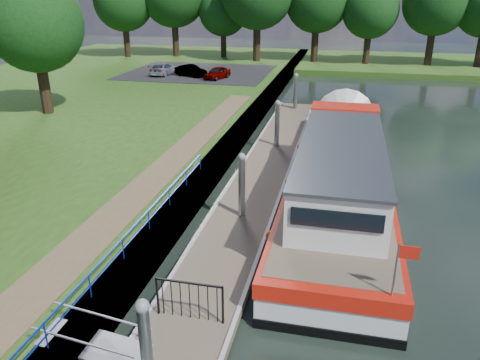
% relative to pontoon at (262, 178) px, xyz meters
% --- Properties ---
extents(bank_edge, '(1.10, 90.00, 0.78)m').
position_rel_pontoon_xyz_m(bank_edge, '(-2.55, 2.00, 0.20)').
color(bank_edge, '#473D2D').
rests_on(bank_edge, ground).
extents(far_bank, '(60.00, 18.00, 0.60)m').
position_rel_pontoon_xyz_m(far_bank, '(12.00, 39.00, 0.12)').
color(far_bank, '#274A15').
rests_on(far_bank, ground).
extents(footpath, '(1.60, 40.00, 0.05)m').
position_rel_pontoon_xyz_m(footpath, '(-4.40, -5.00, 0.62)').
color(footpath, brown).
rests_on(footpath, riverbank).
extents(carpark, '(14.00, 12.00, 0.06)m').
position_rel_pontoon_xyz_m(carpark, '(-11.00, 25.00, 0.62)').
color(carpark, black).
rests_on(carpark, riverbank).
extents(blue_fence, '(0.04, 18.04, 0.72)m').
position_rel_pontoon_xyz_m(blue_fence, '(-2.75, -10.00, 1.13)').
color(blue_fence, '#0C2DBF').
rests_on(blue_fence, riverbank).
extents(pontoon, '(2.50, 30.00, 0.56)m').
position_rel_pontoon_xyz_m(pontoon, '(0.00, 0.00, 0.00)').
color(pontoon, brown).
rests_on(pontoon, ground).
extents(mooring_piles, '(0.30, 27.30, 3.55)m').
position_rel_pontoon_xyz_m(mooring_piles, '(0.00, 0.00, 1.10)').
color(mooring_piles, gray).
rests_on(mooring_piles, ground).
extents(gangway, '(2.58, 1.00, 0.92)m').
position_rel_pontoon_xyz_m(gangway, '(-1.85, -12.50, 0.44)').
color(gangway, '#A5A8AD').
rests_on(gangway, ground).
extents(gate_panel, '(1.85, 0.05, 1.15)m').
position_rel_pontoon_xyz_m(gate_panel, '(-0.00, -10.80, 0.97)').
color(gate_panel, black).
rests_on(gate_panel, ground).
extents(barge, '(4.36, 21.15, 4.78)m').
position_rel_pontoon_xyz_m(barge, '(3.60, 0.06, 0.90)').
color(barge, black).
rests_on(barge, ground).
extents(bank_tree_a, '(6.12, 6.12, 9.72)m').
position_rel_pontoon_xyz_m(bank_tree_a, '(-15.99, 7.08, 6.84)').
color(bank_tree_a, '#332316').
rests_on(bank_tree_a, riverbank).
extents(car_a, '(2.21, 3.41, 1.08)m').
position_rel_pontoon_xyz_m(car_a, '(-8.16, 21.67, 1.19)').
color(car_a, '#999999').
rests_on(car_a, carpark).
extents(car_b, '(3.46, 2.36, 1.08)m').
position_rel_pontoon_xyz_m(car_b, '(-10.91, 22.31, 1.19)').
color(car_b, '#999999').
rests_on(car_b, carpark).
extents(car_c, '(1.86, 3.95, 1.11)m').
position_rel_pontoon_xyz_m(car_c, '(-13.81, 22.71, 1.21)').
color(car_c, '#999999').
rests_on(car_c, carpark).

